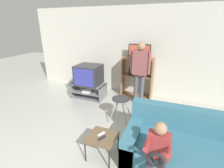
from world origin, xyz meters
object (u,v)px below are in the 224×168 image
remote_control_black (102,138)px  snack_table (102,139)px  person_seated_child (157,151)px  media_shelf (137,77)px  remote_control_white (101,134)px  couch (185,148)px  person_standing_adult (140,68)px  television_main (89,75)px  television_flat (139,51)px  tv_stand (89,91)px  folding_stool (121,102)px

remote_control_black → snack_table: bearing=136.6°
person_seated_child → media_shelf: bearing=108.1°
snack_table → remote_control_white: size_ratio=3.20×
couch → person_standing_adult: (-1.14, 1.81, 0.75)m
television_main → person_standing_adult: bearing=5.3°
television_main → couch: bearing=-32.7°
television_flat → media_shelf: bearing=-166.7°
remote_control_black → tv_stand: bearing=150.1°
tv_stand → folding_stool: size_ratio=1.76×
folding_stool → remote_control_white: 1.09m
tv_stand → person_seated_child: 3.16m
snack_table → remote_control_black: (0.02, -0.04, 0.05)m
television_main → person_standing_adult: (1.47, 0.14, 0.31)m
remote_control_white → television_flat: bearing=116.4°
television_main → television_flat: (1.33, 0.59, 0.66)m
folding_stool → tv_stand: bearing=146.1°
folding_stool → remote_control_white: bearing=-88.7°
television_main → person_standing_adult: person_standing_adult is taller
folding_stool → person_standing_adult: bearing=80.1°
folding_stool → snack_table: (0.06, -1.13, -0.13)m
television_flat → remote_control_white: (-0.02, -2.57, -0.98)m
television_main → couch: television_main is taller
tv_stand → television_main: size_ratio=1.43×
remote_control_black → person_seated_child: (0.87, -0.15, 0.15)m
tv_stand → media_shelf: 1.51m
snack_table → folding_stool: bearing=92.9°
person_standing_adult → person_seated_child: size_ratio=1.81×
television_flat → snack_table: bearing=-89.7°
tv_stand → television_flat: 1.88m
television_main → person_seated_child: bearing=-44.9°
television_main → folding_stool: television_main is taller
remote_control_black → television_flat: bearing=116.7°
couch → person_standing_adult: size_ratio=1.11×
media_shelf → television_main: bearing=-155.7°
television_main → person_standing_adult: 1.50m
snack_table → person_seated_child: bearing=-12.2°
television_main → remote_control_white: bearing=-56.5°
person_standing_adult → person_seated_child: (0.76, -2.35, -0.47)m
remote_control_white → snack_table: bearing=-25.8°
television_flat → remote_control_white: television_flat is taller
media_shelf → snack_table: 2.63m
folding_stool → person_seated_child: (0.94, -1.32, 0.07)m
folding_stool → media_shelf: bearing=89.1°
television_flat → couch: bearing=-60.6°
television_flat → tv_stand: bearing=-155.6°
tv_stand → snack_table: (1.36, -2.00, 0.13)m
tv_stand → remote_control_white: tv_stand is taller
media_shelf → television_flat: 0.76m
media_shelf → person_seated_child: (0.92, -2.80, -0.06)m
remote_control_black → person_standing_adult: 2.29m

